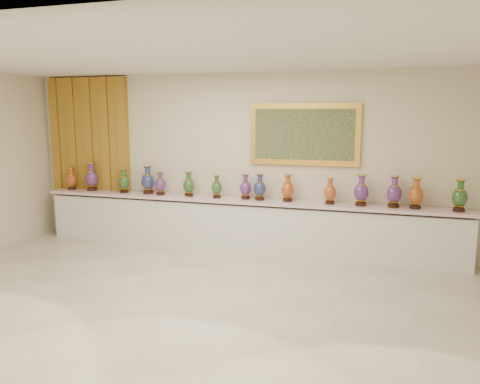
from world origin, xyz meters
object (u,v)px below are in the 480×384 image
object	(u,v)px
vase_1	(92,178)
vase_2	(124,182)
vase_0	(72,180)
counter	(242,226)

from	to	relation	value
vase_1	vase_2	xyz separation A→B (m)	(0.70, -0.04, -0.04)
vase_0	vase_2	distance (m)	1.14
vase_2	counter	bearing A→B (deg)	0.63
counter	vase_2	size ratio (longest dim) A/B	16.65
counter	vase_1	bearing A→B (deg)	179.65
vase_0	vase_1	bearing A→B (deg)	1.01
counter	vase_2	bearing A→B (deg)	-179.37
vase_0	vase_1	size ratio (longest dim) A/B	0.79
counter	vase_2	xyz separation A→B (m)	(-2.22, -0.02, 0.66)
vase_1	vase_2	world-z (taller)	vase_1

